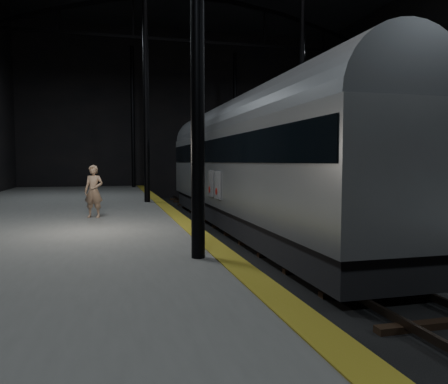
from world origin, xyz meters
name	(u,v)px	position (x,y,z in m)	size (l,w,h in m)	color
ground	(295,255)	(0.00, 0.00, 0.00)	(44.00, 44.00, 0.00)	black
platform_left	(29,252)	(-7.50, 0.00, 0.50)	(9.00, 43.80, 1.00)	#575754
tactile_strip	(190,226)	(-3.25, 0.00, 1.00)	(0.50, 43.80, 0.01)	olive
track	(295,253)	(0.00, 0.00, 0.07)	(2.40, 43.00, 0.24)	#3F3328
train	(248,158)	(0.00, 4.81, 3.00)	(3.01, 20.09, 5.37)	#9CA0A4
woman	(94,191)	(-5.96, 2.80, 1.87)	(0.63, 0.42, 1.74)	#A17D62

